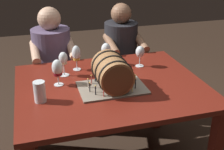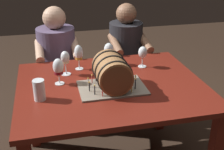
{
  "view_description": "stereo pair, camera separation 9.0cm",
  "coord_description": "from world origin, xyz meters",
  "px_view_note": "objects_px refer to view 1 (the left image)",
  "views": [
    {
      "loc": [
        -0.51,
        -1.79,
        1.67
      ],
      "look_at": [
        -0.01,
        -0.07,
        0.86
      ],
      "focal_mm": 47.83,
      "sensor_mm": 36.0,
      "label": 1
    },
    {
      "loc": [
        -0.42,
        -1.82,
        1.67
      ],
      "look_at": [
        -0.01,
        -0.07,
        0.86
      ],
      "focal_mm": 47.83,
      "sensor_mm": 36.0,
      "label": 2
    }
  ],
  "objects_px": {
    "barrel_cake": "(112,73)",
    "person_seated_left": "(54,73)",
    "wine_glass_red": "(57,69)",
    "beer_pint": "(40,93)",
    "wine_glass_rose": "(106,51)",
    "dining_table": "(111,97)",
    "person_seated_right": "(121,68)",
    "wine_glass_amber": "(76,54)",
    "wine_glass_empty": "(140,52)",
    "wine_glass_white": "(63,60)"
  },
  "relations": [
    {
      "from": "dining_table",
      "to": "beer_pint",
      "type": "bearing_deg",
      "value": -166.69
    },
    {
      "from": "barrel_cake",
      "to": "person_seated_left",
      "type": "xyz_separation_m",
      "value": [
        -0.32,
        0.87,
        -0.33
      ]
    },
    {
      "from": "barrel_cake",
      "to": "person_seated_left",
      "type": "height_order",
      "value": "person_seated_left"
    },
    {
      "from": "wine_glass_rose",
      "to": "beer_pint",
      "type": "bearing_deg",
      "value": -139.12
    },
    {
      "from": "wine_glass_red",
      "to": "person_seated_right",
      "type": "xyz_separation_m",
      "value": [
        0.68,
        0.71,
        -0.36
      ]
    },
    {
      "from": "wine_glass_rose",
      "to": "wine_glass_amber",
      "type": "relative_size",
      "value": 0.91
    },
    {
      "from": "wine_glass_rose",
      "to": "wine_glass_amber",
      "type": "bearing_deg",
      "value": -169.78
    },
    {
      "from": "wine_glass_empty",
      "to": "wine_glass_rose",
      "type": "bearing_deg",
      "value": 155.78
    },
    {
      "from": "barrel_cake",
      "to": "wine_glass_amber",
      "type": "distance_m",
      "value": 0.42
    },
    {
      "from": "barrel_cake",
      "to": "wine_glass_amber",
      "type": "bearing_deg",
      "value": 114.05
    },
    {
      "from": "wine_glass_empty",
      "to": "person_seated_left",
      "type": "height_order",
      "value": "person_seated_left"
    },
    {
      "from": "wine_glass_amber",
      "to": "beer_pint",
      "type": "bearing_deg",
      "value": -125.19
    },
    {
      "from": "wine_glass_red",
      "to": "person_seated_left",
      "type": "xyz_separation_m",
      "value": [
        0.02,
        0.71,
        -0.34
      ]
    },
    {
      "from": "barrel_cake",
      "to": "wine_glass_rose",
      "type": "height_order",
      "value": "barrel_cake"
    },
    {
      "from": "dining_table",
      "to": "beer_pint",
      "type": "relative_size",
      "value": 9.61
    },
    {
      "from": "wine_glass_amber",
      "to": "wine_glass_empty",
      "type": "bearing_deg",
      "value": -7.72
    },
    {
      "from": "wine_glass_amber",
      "to": "dining_table",
      "type": "bearing_deg",
      "value": -59.93
    },
    {
      "from": "barrel_cake",
      "to": "wine_glass_empty",
      "type": "height_order",
      "value": "barrel_cake"
    },
    {
      "from": "barrel_cake",
      "to": "person_seated_right",
      "type": "height_order",
      "value": "person_seated_right"
    },
    {
      "from": "wine_glass_amber",
      "to": "wine_glass_empty",
      "type": "height_order",
      "value": "wine_glass_amber"
    },
    {
      "from": "dining_table",
      "to": "wine_glass_red",
      "type": "relative_size",
      "value": 6.87
    },
    {
      "from": "wine_glass_white",
      "to": "wine_glass_empty",
      "type": "bearing_deg",
      "value": 1.31
    },
    {
      "from": "barrel_cake",
      "to": "wine_glass_empty",
      "type": "relative_size",
      "value": 2.67
    },
    {
      "from": "wine_glass_empty",
      "to": "person_seated_right",
      "type": "relative_size",
      "value": 0.15
    },
    {
      "from": "wine_glass_amber",
      "to": "wine_glass_empty",
      "type": "relative_size",
      "value": 1.17
    },
    {
      "from": "wine_glass_white",
      "to": "dining_table",
      "type": "bearing_deg",
      "value": -38.92
    },
    {
      "from": "wine_glass_rose",
      "to": "wine_glass_amber",
      "type": "height_order",
      "value": "wine_glass_amber"
    },
    {
      "from": "wine_glass_white",
      "to": "wine_glass_empty",
      "type": "relative_size",
      "value": 1.1
    },
    {
      "from": "barrel_cake",
      "to": "dining_table",
      "type": "bearing_deg",
      "value": 80.75
    },
    {
      "from": "barrel_cake",
      "to": "person_seated_right",
      "type": "bearing_deg",
      "value": 68.7
    },
    {
      "from": "wine_glass_white",
      "to": "beer_pint",
      "type": "height_order",
      "value": "wine_glass_white"
    },
    {
      "from": "wine_glass_rose",
      "to": "beer_pint",
      "type": "relative_size",
      "value": 1.33
    },
    {
      "from": "barrel_cake",
      "to": "wine_glass_white",
      "type": "distance_m",
      "value": 0.41
    },
    {
      "from": "person_seated_right",
      "to": "wine_glass_amber",
      "type": "bearing_deg",
      "value": -136.52
    },
    {
      "from": "wine_glass_amber",
      "to": "beer_pint",
      "type": "relative_size",
      "value": 1.46
    },
    {
      "from": "wine_glass_amber",
      "to": "person_seated_right",
      "type": "distance_m",
      "value": 0.79
    },
    {
      "from": "wine_glass_amber",
      "to": "wine_glass_red",
      "type": "relative_size",
      "value": 1.04
    },
    {
      "from": "dining_table",
      "to": "wine_glass_red",
      "type": "xyz_separation_m",
      "value": [
        -0.35,
        0.09,
        0.23
      ]
    },
    {
      "from": "dining_table",
      "to": "wine_glass_white",
      "type": "distance_m",
      "value": 0.44
    },
    {
      "from": "wine_glass_rose",
      "to": "person_seated_right",
      "type": "relative_size",
      "value": 0.15
    },
    {
      "from": "wine_glass_red",
      "to": "person_seated_left",
      "type": "height_order",
      "value": "person_seated_left"
    },
    {
      "from": "person_seated_left",
      "to": "wine_glass_rose",
      "type": "bearing_deg",
      "value": -48.49
    },
    {
      "from": "wine_glass_rose",
      "to": "beer_pint",
      "type": "distance_m",
      "value": 0.73
    },
    {
      "from": "wine_glass_red",
      "to": "beer_pint",
      "type": "xyz_separation_m",
      "value": [
        -0.14,
        -0.2,
        -0.06
      ]
    },
    {
      "from": "barrel_cake",
      "to": "person_seated_left",
      "type": "relative_size",
      "value": 0.39
    },
    {
      "from": "dining_table",
      "to": "person_seated_right",
      "type": "bearing_deg",
      "value": 67.73
    },
    {
      "from": "barrel_cake",
      "to": "person_seated_right",
      "type": "distance_m",
      "value": 0.99
    },
    {
      "from": "dining_table",
      "to": "wine_glass_amber",
      "type": "height_order",
      "value": "wine_glass_amber"
    },
    {
      "from": "wine_glass_rose",
      "to": "wine_glass_amber",
      "type": "distance_m",
      "value": 0.25
    },
    {
      "from": "dining_table",
      "to": "person_seated_left",
      "type": "relative_size",
      "value": 1.12
    }
  ]
}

